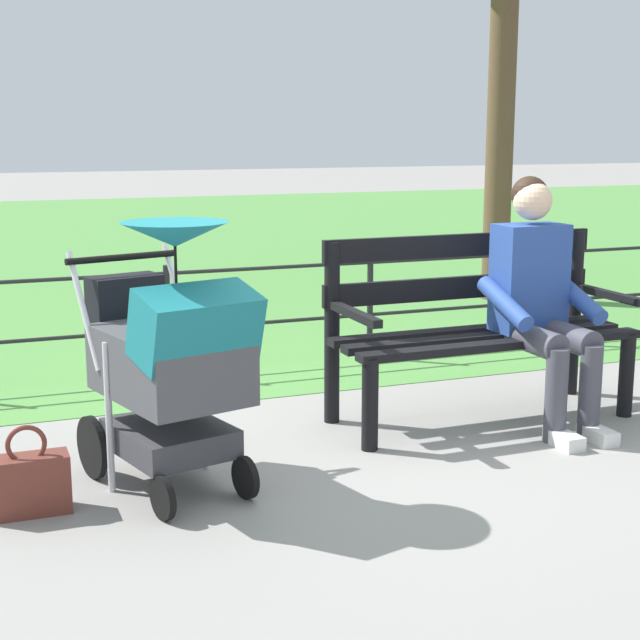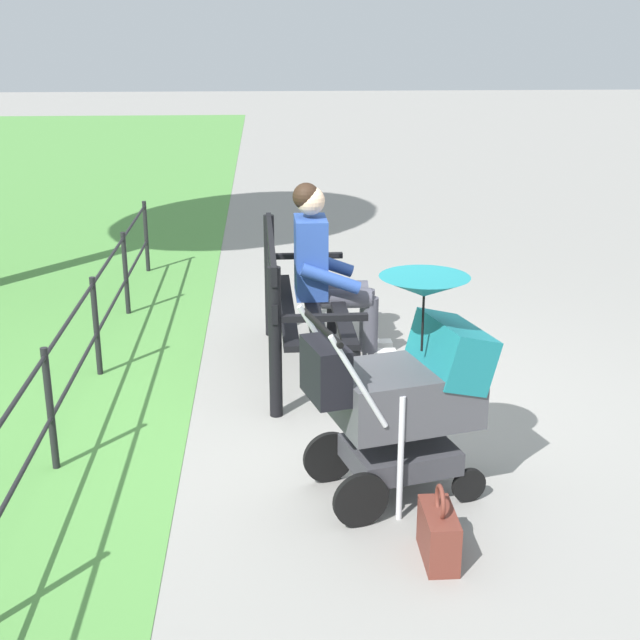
{
  "view_description": "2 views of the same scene",
  "coord_description": "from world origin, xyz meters",
  "px_view_note": "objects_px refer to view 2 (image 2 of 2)",
  "views": [
    {
      "loc": [
        1.85,
        4.21,
        1.52
      ],
      "look_at": [
        0.24,
        0.0,
        0.61
      ],
      "focal_mm": 53.6,
      "sensor_mm": 36.0,
      "label": 1
    },
    {
      "loc": [
        4.95,
        -0.32,
        2.26
      ],
      "look_at": [
        0.05,
        0.0,
        0.61
      ],
      "focal_mm": 48.39,
      "sensor_mm": 36.0,
      "label": 2
    }
  ],
  "objects_px": {
    "park_bench": "(296,298)",
    "person_on_bench": "(326,267)",
    "stroller": "(407,386)",
    "handbag": "(439,534)"
  },
  "relations": [
    {
      "from": "person_on_bench",
      "to": "handbag",
      "type": "bearing_deg",
      "value": 7.1
    },
    {
      "from": "person_on_bench",
      "to": "handbag",
      "type": "distance_m",
      "value": 2.66
    },
    {
      "from": "park_bench",
      "to": "stroller",
      "type": "xyz_separation_m",
      "value": [
        1.73,
        0.48,
        0.07
      ]
    },
    {
      "from": "stroller",
      "to": "handbag",
      "type": "bearing_deg",
      "value": 5.89
    },
    {
      "from": "person_on_bench",
      "to": "stroller",
      "type": "height_order",
      "value": "person_on_bench"
    },
    {
      "from": "person_on_bench",
      "to": "stroller",
      "type": "bearing_deg",
      "value": 7.46
    },
    {
      "from": "park_bench",
      "to": "person_on_bench",
      "type": "distance_m",
      "value": 0.37
    },
    {
      "from": "handbag",
      "to": "stroller",
      "type": "bearing_deg",
      "value": -174.11
    },
    {
      "from": "stroller",
      "to": "handbag",
      "type": "relative_size",
      "value": 3.11
    },
    {
      "from": "park_bench",
      "to": "person_on_bench",
      "type": "height_order",
      "value": "person_on_bench"
    }
  ]
}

